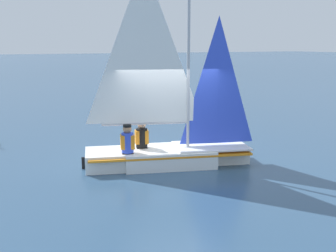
% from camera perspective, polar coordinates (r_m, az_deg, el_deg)
% --- Properties ---
extents(ground_plane, '(260.00, 260.00, 0.00)m').
position_cam_1_polar(ground_plane, '(11.17, 0.00, -5.22)').
color(ground_plane, '#2D4C6B').
extents(sailboat_main, '(2.57, 4.42, 5.20)m').
position_cam_1_polar(sailboat_main, '(10.97, -0.16, -1.37)').
color(sailboat_main, white).
rests_on(sailboat_main, ground_plane).
extents(sailor_helm, '(0.38, 0.40, 1.16)m').
position_cam_1_polar(sailor_helm, '(11.11, -3.58, -2.02)').
color(sailor_helm, black).
rests_on(sailor_helm, ground_plane).
extents(sailor_crew, '(0.38, 0.40, 1.16)m').
position_cam_1_polar(sailor_crew, '(10.58, -5.51, -2.66)').
color(sailor_crew, black).
rests_on(sailor_crew, ground_plane).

